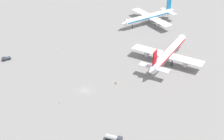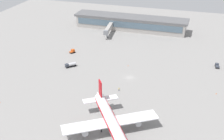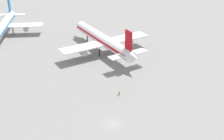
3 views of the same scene
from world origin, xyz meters
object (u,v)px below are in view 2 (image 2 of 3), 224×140
(airplane_taxiing, at_px, (112,123))
(safety_cone_far_side, at_px, (0,102))
(baggage_tug, at_px, (72,51))
(fuel_truck, at_px, (71,65))
(ground_crew_worker, at_px, (119,89))
(safety_cone_near_gate, at_px, (128,66))
(safety_cone_mid_apron, at_px, (216,93))
(pushback_tractor, at_px, (217,66))

(airplane_taxiing, relative_size, safety_cone_far_side, 70.35)
(airplane_taxiing, bearing_deg, baggage_tug, -179.35)
(airplane_taxiing, xyz_separation_m, fuel_truck, (40.78, -51.47, -3.95))
(fuel_truck, bearing_deg, ground_crew_worker, 108.27)
(ground_crew_worker, bearing_deg, safety_cone_near_gate, -61.25)
(safety_cone_far_side, bearing_deg, safety_cone_near_gate, -129.92)
(fuel_truck, height_order, safety_cone_mid_apron, fuel_truck)
(safety_cone_mid_apron, bearing_deg, airplane_taxiing, 48.91)
(safety_cone_mid_apron, bearing_deg, baggage_tug, -16.54)
(baggage_tug, relative_size, safety_cone_near_gate, 6.22)
(fuel_truck, height_order, baggage_tug, fuel_truck)
(safety_cone_mid_apron, bearing_deg, pushback_tractor, -90.39)
(baggage_tug, xyz_separation_m, pushback_tractor, (-87.38, -5.51, -0.19))
(pushback_tractor, distance_m, safety_cone_far_side, 118.04)
(ground_crew_worker, bearing_deg, pushback_tractor, -114.18)
(ground_crew_worker, relative_size, safety_cone_far_side, 2.78)
(pushback_tractor, xyz_separation_m, safety_cone_far_side, (95.50, 69.36, -0.67))
(airplane_taxiing, distance_m, pushback_tractor, 85.74)
(safety_cone_near_gate, bearing_deg, baggage_tug, -11.93)
(baggage_tug, xyz_separation_m, safety_cone_near_gate, (-38.50, 8.14, -0.86))
(safety_cone_mid_apron, bearing_deg, safety_cone_near_gate, -20.03)
(safety_cone_far_side, bearing_deg, airplane_taxiing, 173.15)
(safety_cone_far_side, bearing_deg, safety_cone_mid_apron, -158.27)
(baggage_tug, distance_m, safety_cone_mid_apron, 90.94)
(fuel_truck, xyz_separation_m, safety_cone_near_gate, (-31.12, -11.01, -1.09))
(safety_cone_near_gate, distance_m, safety_cone_far_side, 72.65)
(fuel_truck, distance_m, safety_cone_mid_apron, 80.08)
(airplane_taxiing, height_order, safety_cone_far_side, airplane_taxiing)
(baggage_tug, bearing_deg, safety_cone_near_gate, -71.99)
(fuel_truck, relative_size, safety_cone_mid_apron, 9.74)
(safety_cone_near_gate, bearing_deg, pushback_tractor, -164.40)
(safety_cone_far_side, bearing_deg, pushback_tractor, -144.01)
(safety_cone_near_gate, relative_size, safety_cone_far_side, 1.00)
(airplane_taxiing, distance_m, safety_cone_far_side, 56.91)
(airplane_taxiing, distance_m, safety_cone_mid_apron, 59.57)
(fuel_truck, bearing_deg, airplane_taxiing, 84.27)
(airplane_taxiing, xyz_separation_m, safety_cone_far_side, (56.28, -6.76, -5.04))
(fuel_truck, bearing_deg, pushback_tractor, 153.01)
(airplane_taxiing, height_order, safety_cone_near_gate, airplane_taxiing)
(safety_cone_near_gate, xyz_separation_m, safety_cone_mid_apron, (-48.67, 17.74, 0.00))
(airplane_taxiing, relative_size, ground_crew_worker, 25.27)
(fuel_truck, relative_size, ground_crew_worker, 3.50)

